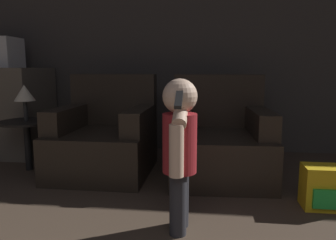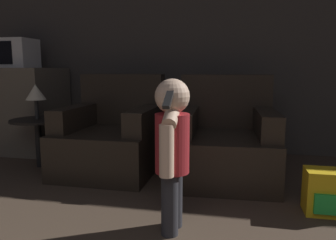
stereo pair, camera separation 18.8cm
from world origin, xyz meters
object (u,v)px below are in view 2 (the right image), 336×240
Objects in this scene: armchair_right at (225,143)px; person_toddler at (172,143)px; microwave at (10,53)px; lamp at (36,93)px; toy_backpack at (326,192)px; armchair_left at (112,138)px.

armchair_right is 1.07m from person_toddler.
lamp is at bearing -40.05° from microwave.
toy_backpack is (0.91, 0.42, -0.37)m from person_toddler.
lamp is (-1.71, -0.06, 0.40)m from armchair_right.
microwave is at bearing 160.15° from toy_backpack.
armchair_right is 3.20× the size of toy_backpack.
person_toddler is (0.75, -1.02, 0.21)m from armchair_left.
armchair_right is 1.05× the size of person_toddler.
toy_backpack is at bearing 117.87° from person_toddler.
armchair_left is at bearing 177.56° from armchair_right.
person_toddler is 1.75m from lamp.
armchair_left is at bearing 160.19° from toy_backpack.
person_toddler reaches higher than toy_backpack.
armchair_left and person_toddler have the same top height.
person_toddler is 3.03× the size of toy_backpack.
armchair_left is 3.10× the size of toy_backpack.
microwave is at bearing 160.54° from armchair_left.
microwave is at bearing 139.95° from lamp.
toy_backpack is 0.52× the size of microwave.
armchair_right is at bearing -11.76° from microwave.
toy_backpack is at bearing -19.85° from microwave.
lamp is at bearing -174.78° from armchair_left.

